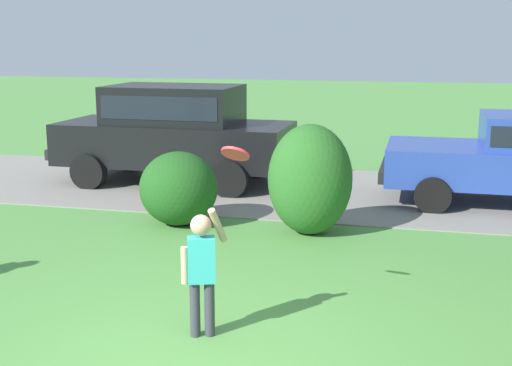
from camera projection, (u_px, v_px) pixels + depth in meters
The scene contains 6 objects.
driveway_strip at pixel (315, 191), 12.76m from camera, with size 28.00×4.40×0.02m, color gray.
shrub_near_tree at pixel (179, 188), 10.45m from camera, with size 1.20×1.18×1.13m.
shrub_centre_left at pixel (310, 180), 9.91m from camera, with size 1.23×1.15×1.62m.
parked_suv at pixel (175, 129), 13.33m from camera, with size 4.73×2.15×1.92m.
child_thrower at pixel (202, 265), 6.49m from camera, with size 0.40×0.36×1.29m.
frisbee at pixel (235, 154), 6.52m from camera, with size 0.30×0.25×0.21m.
Camera 1 is at (1.86, -5.17, 2.84)m, focal length 48.00 mm.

